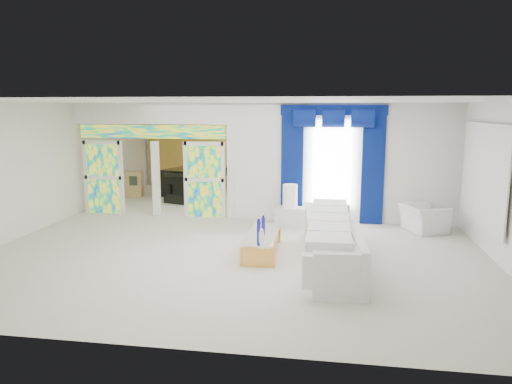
% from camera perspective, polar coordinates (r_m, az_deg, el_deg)
% --- Properties ---
extents(floor, '(12.00, 12.00, 0.00)m').
position_cam_1_polar(floor, '(11.67, -0.54, -4.27)').
color(floor, '#B7AF9E').
rests_on(floor, ground).
extents(dividing_wall, '(5.70, 0.18, 3.00)m').
position_cam_1_polar(dividing_wall, '(12.23, 10.23, 3.39)').
color(dividing_wall, white).
rests_on(dividing_wall, ground).
extents(dividing_header, '(4.30, 0.18, 0.55)m').
position_cam_1_polar(dividing_header, '(13.03, -12.43, 9.12)').
color(dividing_header, white).
rests_on(dividing_header, dividing_wall).
extents(stained_panel_left, '(0.95, 0.04, 2.00)m').
position_cam_1_polar(stained_panel_left, '(13.74, -17.71, 1.69)').
color(stained_panel_left, '#994C3F').
rests_on(stained_panel_left, ground).
extents(stained_panel_right, '(0.95, 0.04, 2.00)m').
position_cam_1_polar(stained_panel_right, '(12.73, -6.15, 1.48)').
color(stained_panel_right, '#994C3F').
rests_on(stained_panel_right, ground).
extents(stained_transom, '(4.00, 0.05, 0.35)m').
position_cam_1_polar(stained_transom, '(13.05, -12.35, 7.03)').
color(stained_transom, '#994C3F').
rests_on(stained_transom, dividing_header).
extents(window_pane, '(1.00, 0.02, 2.30)m').
position_cam_1_polar(window_pane, '(12.13, 9.05, 3.13)').
color(window_pane, white).
rests_on(window_pane, dividing_wall).
extents(blue_drape_left, '(0.55, 0.10, 2.80)m').
position_cam_1_polar(blue_drape_left, '(12.15, 4.32, 3.00)').
color(blue_drape_left, '#030B49').
rests_on(blue_drape_left, ground).
extents(blue_drape_right, '(0.55, 0.10, 2.80)m').
position_cam_1_polar(blue_drape_right, '(12.15, 13.77, 2.74)').
color(blue_drape_right, '#030B49').
rests_on(blue_drape_right, ground).
extents(blue_pelmet, '(2.60, 0.12, 0.25)m').
position_cam_1_polar(blue_pelmet, '(12.02, 9.24, 9.61)').
color(blue_pelmet, '#030B49').
rests_on(blue_pelmet, dividing_wall).
extents(wall_mirror, '(0.04, 2.70, 1.90)m').
position_cam_1_polar(wall_mirror, '(10.69, 25.59, 1.89)').
color(wall_mirror, white).
rests_on(wall_mirror, ground).
extents(gold_curtains, '(9.70, 0.12, 2.90)m').
position_cam_1_polar(gold_curtains, '(17.21, 2.70, 5.43)').
color(gold_curtains, '#AF932A').
rests_on(gold_curtains, ground).
extents(white_sofa, '(1.18, 3.99, 0.75)m').
position_cam_1_polar(white_sofa, '(9.18, 8.85, -5.94)').
color(white_sofa, white).
rests_on(white_sofa, ground).
extents(coffee_table, '(0.73, 1.80, 0.39)m').
position_cam_1_polar(coffee_table, '(9.61, 0.70, -6.21)').
color(coffee_table, gold).
rests_on(coffee_table, ground).
extents(console_table, '(1.35, 0.52, 0.44)m').
position_cam_1_polar(console_table, '(11.90, 5.49, -2.94)').
color(console_table, silver).
rests_on(console_table, ground).
extents(table_lamp, '(0.36, 0.36, 0.58)m').
position_cam_1_polar(table_lamp, '(11.82, 4.08, -0.49)').
color(table_lamp, white).
rests_on(table_lamp, console_table).
extents(armchair, '(1.16, 1.23, 0.63)m').
position_cam_1_polar(armchair, '(11.91, 19.32, -2.98)').
color(armchair, white).
rests_on(armchair, ground).
extents(grand_piano, '(1.80, 2.07, 0.88)m').
position_cam_1_polar(grand_piano, '(16.20, -7.56, 1.29)').
color(grand_piano, black).
rests_on(grand_piano, ground).
extents(piano_bench, '(0.89, 0.56, 0.28)m').
position_cam_1_polar(piano_bench, '(14.75, -9.28, -0.81)').
color(piano_bench, black).
rests_on(piano_bench, ground).
extents(tv_console, '(0.67, 0.63, 0.83)m').
position_cam_1_polar(tv_console, '(16.12, -14.40, 0.92)').
color(tv_console, tan).
rests_on(tv_console, ground).
extents(chandelier, '(0.60, 0.60, 0.60)m').
position_cam_1_polar(chandelier, '(15.14, -7.12, 9.09)').
color(chandelier, gold).
rests_on(chandelier, ceiling).
extents(decanters, '(0.20, 0.95, 0.26)m').
position_cam_1_polar(decanters, '(9.65, 0.60, -4.31)').
color(decanters, navy).
rests_on(decanters, coffee_table).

